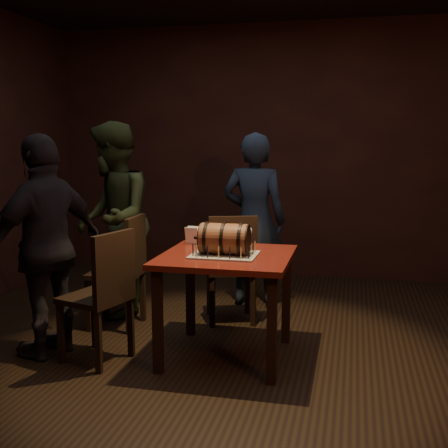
# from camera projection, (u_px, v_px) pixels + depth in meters

# --- Properties ---
(room_shell) EXTENTS (5.04, 5.04, 2.80)m
(room_shell) POSITION_uv_depth(u_px,v_px,m) (222.00, 161.00, 3.87)
(room_shell) COLOR black
(room_shell) RESTS_ON ground
(pub_table) EXTENTS (0.90, 0.90, 0.75)m
(pub_table) POSITION_uv_depth(u_px,v_px,m) (227.00, 270.00, 3.94)
(pub_table) COLOR #51130D
(pub_table) RESTS_ON ground
(cake_board) EXTENTS (0.45, 0.35, 0.01)m
(cake_board) POSITION_uv_depth(u_px,v_px,m) (224.00, 255.00, 3.87)
(cake_board) COLOR gray
(cake_board) RESTS_ON pub_table
(barrel_cake) EXTENTS (0.39, 0.23, 0.23)m
(barrel_cake) POSITION_uv_depth(u_px,v_px,m) (224.00, 239.00, 3.86)
(barrel_cake) COLOR brown
(barrel_cake) RESTS_ON cake_board
(birthday_candles) EXTENTS (0.40, 0.30, 0.09)m
(birthday_candles) POSITION_uv_depth(u_px,v_px,m) (224.00, 248.00, 3.87)
(birthday_candles) COLOR #E6D289
(birthday_candles) RESTS_ON cake_board
(wine_glass_left) EXTENTS (0.07, 0.07, 0.16)m
(wine_glass_left) POSITION_uv_depth(u_px,v_px,m) (210.00, 230.00, 4.24)
(wine_glass_left) COLOR silver
(wine_glass_left) RESTS_ON pub_table
(wine_glass_mid) EXTENTS (0.07, 0.07, 0.16)m
(wine_glass_mid) POSITION_uv_depth(u_px,v_px,m) (227.00, 229.00, 4.26)
(wine_glass_mid) COLOR silver
(wine_glass_mid) RESTS_ON pub_table
(wine_glass_right) EXTENTS (0.07, 0.07, 0.16)m
(wine_glass_right) POSITION_uv_depth(u_px,v_px,m) (247.00, 232.00, 4.15)
(wine_glass_right) COLOR silver
(wine_glass_right) RESTS_ON pub_table
(pint_of_ale) EXTENTS (0.07, 0.07, 0.15)m
(pint_of_ale) POSITION_uv_depth(u_px,v_px,m) (218.00, 238.00, 4.16)
(pint_of_ale) COLOR silver
(pint_of_ale) RESTS_ON pub_table
(menu_card) EXTENTS (0.10, 0.05, 0.13)m
(menu_card) POSITION_uv_depth(u_px,v_px,m) (192.00, 236.00, 4.29)
(menu_card) COLOR white
(menu_card) RESTS_ON pub_table
(chair_back) EXTENTS (0.51, 0.51, 0.93)m
(chair_back) POSITION_uv_depth(u_px,v_px,m) (232.00, 263.00, 4.68)
(chair_back) COLOR black
(chair_back) RESTS_ON ground
(chair_left_rear) EXTENTS (0.41, 0.41, 0.93)m
(chair_left_rear) POSITION_uv_depth(u_px,v_px,m) (125.00, 265.00, 4.60)
(chair_left_rear) COLOR black
(chair_left_rear) RESTS_ON ground
(chair_left_front) EXTENTS (0.50, 0.50, 0.93)m
(chair_left_front) POSITION_uv_depth(u_px,v_px,m) (104.00, 290.00, 3.86)
(chair_left_front) COLOR black
(chair_left_front) RESTS_ON ground
(person_back) EXTENTS (0.59, 0.39, 1.61)m
(person_back) POSITION_uv_depth(u_px,v_px,m) (254.00, 220.00, 5.17)
(person_back) COLOR #1C2638
(person_back) RESTS_ON ground
(person_left_rear) EXTENTS (0.90, 1.00, 1.70)m
(person_left_rear) POSITION_uv_depth(u_px,v_px,m) (113.00, 220.00, 4.90)
(person_left_rear) COLOR #303A1D
(person_left_rear) RESTS_ON ground
(person_left_front) EXTENTS (0.70, 1.01, 1.59)m
(person_left_front) POSITION_uv_depth(u_px,v_px,m) (47.00, 246.00, 3.98)
(person_left_front) COLOR black
(person_left_front) RESTS_ON ground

